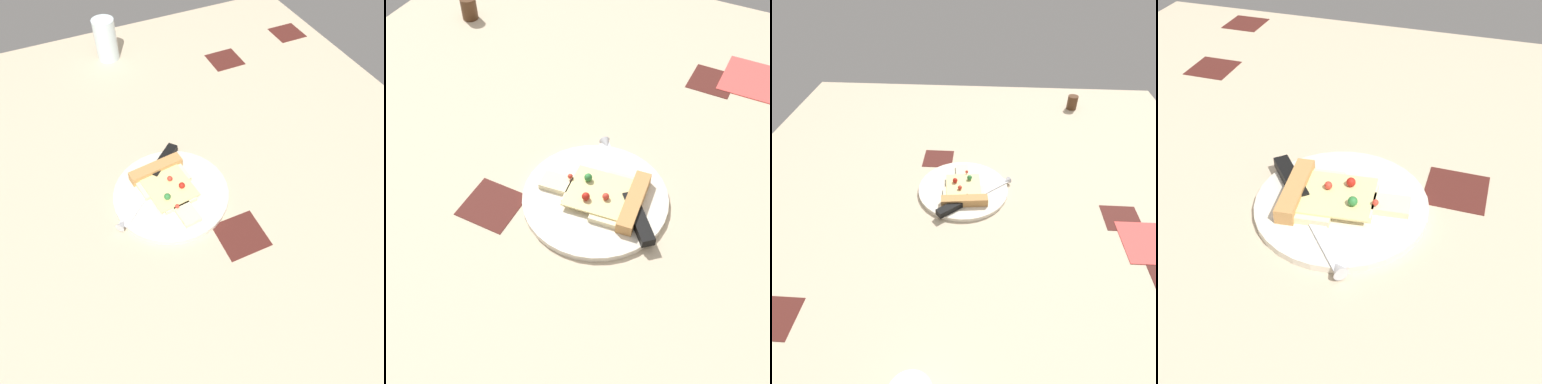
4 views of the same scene
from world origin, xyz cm
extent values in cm
cube|color=#C6B293|center=(0.00, 0.00, -1.50)|extent=(141.64, 141.64, 3.00)
cube|color=#4C1E19|center=(39.89, -36.77, -0.10)|extent=(9.00, 9.00, 0.20)
cube|color=#4C1E19|center=(-14.91, -11.73, -0.10)|extent=(9.00, 9.00, 0.20)
cube|color=#4C1E19|center=(44.83, -61.63, -0.10)|extent=(9.00, 9.00, 0.20)
cylinder|color=silver|center=(-0.44, -3.00, 0.54)|extent=(24.39, 24.39, 1.08)
cube|color=beige|center=(3.53, -2.55, 1.58)|extent=(7.21, 11.61, 1.00)
cube|color=beige|center=(-1.93, -3.17, 1.58)|extent=(6.38, 7.79, 1.00)
cube|color=beige|center=(-6.90, -3.74, 1.58)|extent=(5.57, 4.17, 1.00)
cube|color=#EDD88C|center=(0.55, -2.89, 2.23)|extent=(10.98, 10.27, 0.30)
cube|color=tan|center=(6.52, -2.21, 2.18)|extent=(3.94, 12.22, 2.20)
sphere|color=red|center=(2.16, -3.71, 2.95)|extent=(1.15, 1.15, 1.15)
sphere|color=red|center=(-5.05, -2.32, 2.83)|extent=(0.90, 0.90, 0.90)
sphere|color=#2D7A38|center=(-2.13, -1.38, 3.07)|extent=(1.37, 1.37, 1.37)
sphere|color=#B21E14|center=(-0.69, -5.24, 3.05)|extent=(1.34, 1.34, 1.34)
cube|color=silver|center=(0.42, 4.38, 1.23)|extent=(9.38, 10.37, 0.30)
cone|color=silver|center=(-3.52, 8.90, 1.23)|extent=(2.82, 2.82, 2.00)
cube|color=black|center=(8.30, -4.68, 1.88)|extent=(8.22, 8.99, 1.60)
camera|label=1|loc=(-47.71, 14.02, 65.40)|focal=36.30mm
camera|label=2|loc=(20.82, -50.55, 63.26)|focal=45.57mm
camera|label=3|loc=(70.90, 1.93, 60.20)|focal=31.60mm
camera|label=4|loc=(-16.54, 45.27, 45.54)|focal=45.29mm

